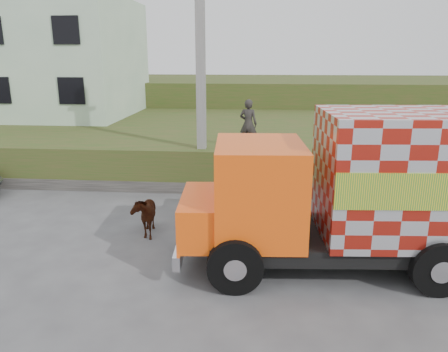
# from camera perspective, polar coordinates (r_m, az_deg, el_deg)

# --- Properties ---
(ground) EXTENTS (120.00, 120.00, 0.00)m
(ground) POSITION_cam_1_polar(r_m,az_deg,el_deg) (11.37, -0.92, -8.72)
(ground) COLOR #474749
(ground) RESTS_ON ground
(embankment) EXTENTS (40.00, 12.00, 1.50)m
(embankment) POSITION_cam_1_polar(r_m,az_deg,el_deg) (20.71, 1.90, 4.65)
(embankment) COLOR #304F1A
(embankment) RESTS_ON ground
(embankment_far) EXTENTS (40.00, 12.00, 3.00)m
(embankment_far) POSITION_cam_1_polar(r_m,az_deg,el_deg) (32.48, 3.08, 9.97)
(embankment_far) COLOR #304F1A
(embankment_far) RESTS_ON ground
(retaining_strip) EXTENTS (16.00, 0.50, 0.40)m
(retaining_strip) POSITION_cam_1_polar(r_m,az_deg,el_deg) (15.49, -6.71, -1.33)
(retaining_strip) COLOR #595651
(retaining_strip) RESTS_ON ground
(building) EXTENTS (10.00, 8.00, 6.00)m
(building) POSITION_cam_1_polar(r_m,az_deg,el_deg) (26.25, -23.16, 14.00)
(building) COLOR silver
(building) RESTS_ON embankment
(utility_pole) EXTENTS (1.20, 0.30, 8.00)m
(utility_pole) POSITION_cam_1_polar(r_m,az_deg,el_deg) (15.06, -3.05, 13.27)
(utility_pole) COLOR gray
(utility_pole) RESTS_ON ground
(cargo_truck) EXTENTS (8.07, 3.19, 3.54)m
(cargo_truck) POSITION_cam_1_polar(r_m,az_deg,el_deg) (10.14, 19.89, -1.74)
(cargo_truck) COLOR black
(cargo_truck) RESTS_ON ground
(cow) EXTENTS (0.89, 1.45, 1.14)m
(cow) POSITION_cam_1_polar(r_m,az_deg,el_deg) (11.91, -10.40, -4.86)
(cow) COLOR #32170C
(cow) RESTS_ON ground
(pedestrian) EXTENTS (0.70, 0.55, 1.70)m
(pedestrian) POSITION_cam_1_polar(r_m,az_deg,el_deg) (15.29, 3.19, 6.81)
(pedestrian) COLOR #2B2927
(pedestrian) RESTS_ON embankment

